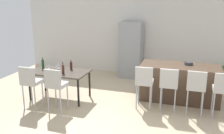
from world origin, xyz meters
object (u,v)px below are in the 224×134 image
object	(u,v)px
wine_bottle_left	(63,69)
bar_chair_far	(223,88)
kitchen_island	(179,83)
wine_glass_right	(58,64)
refrigerator	(131,50)
fruit_bowl	(189,63)
dining_chair_far	(56,84)
potted_plant	(224,73)
bar_chair_middle	(169,83)
wine_bottle_near	(43,64)
bar_chair_right	(196,86)
wine_glass_middle	(49,64)
wine_bottle_far	(71,66)
dining_chair_near	(30,81)
wine_glass_end	(56,66)
bar_chair_left	(144,81)
dining_table	(60,74)

from	to	relation	value
wine_bottle_left	bar_chair_far	bearing A→B (deg)	2.81
kitchen_island	wine_glass_right	bearing A→B (deg)	-168.72
refrigerator	fruit_bowl	world-z (taller)	refrigerator
kitchen_island	dining_chair_far	bearing A→B (deg)	-148.53
wine_bottle_left	potted_plant	world-z (taller)	wine_bottle_left
kitchen_island	bar_chair_middle	size ratio (longest dim) A/B	1.88
bar_chair_far	wine_bottle_near	bearing A→B (deg)	179.17
bar_chair_right	wine_bottle_left	xyz separation A→B (m)	(-3.17, -0.18, 0.16)
wine_glass_middle	wine_glass_right	distance (m)	0.26
wine_bottle_far	refrigerator	world-z (taller)	refrigerator
wine_bottle_far	potted_plant	world-z (taller)	wine_bottle_far
bar_chair_middle	refrigerator	bearing A→B (deg)	120.73
kitchen_island	bar_chair_middle	xyz separation A→B (m)	(-0.20, -0.82, 0.24)
wine_bottle_far	wine_bottle_near	bearing A→B (deg)	-167.46
bar_chair_right	bar_chair_far	distance (m)	0.55
wine_glass_right	bar_chair_middle	bearing A→B (deg)	-3.90
wine_bottle_near	wine_bottle_left	xyz separation A→B (m)	(0.73, -0.25, -0.01)
bar_chair_far	dining_chair_far	bearing A→B (deg)	-167.43
bar_chair_middle	dining_chair_near	distance (m)	3.22
wine_glass_end	refrigerator	bearing A→B (deg)	59.00
bar_chair_far	refrigerator	distance (m)	3.56
wine_bottle_far	bar_chair_far	bearing A→B (deg)	-3.55
kitchen_island	dining_chair_far	xyz separation A→B (m)	(-2.65, -1.62, 0.24)
wine_glass_right	bar_chair_left	bearing A→B (deg)	-4.83
fruit_bowl	potted_plant	size ratio (longest dim) A/B	0.35
wine_bottle_near	wine_glass_middle	xyz separation A→B (m)	(0.14, 0.06, -0.00)
fruit_bowl	dining_chair_near	bearing A→B (deg)	-153.50
wine_bottle_near	wine_glass_right	world-z (taller)	wine_bottle_near
wine_glass_right	potted_plant	bearing A→B (deg)	26.79
dining_chair_near	bar_chair_middle	bearing A→B (deg)	14.39
dining_table	wine_glass_right	bearing A→B (deg)	123.30
bar_chair_far	dining_chair_far	size ratio (longest dim) A/B	1.00
kitchen_island	wine_glass_middle	bearing A→B (deg)	-168.32
dining_chair_far	bar_chair_left	bearing A→B (deg)	23.00
dining_chair_near	wine_bottle_near	size ratio (longest dim) A/B	3.33
bar_chair_far	dining_chair_far	world-z (taller)	same
refrigerator	wine_bottle_far	bearing A→B (deg)	-116.87
wine_glass_end	potted_plant	distance (m)	5.01
kitchen_island	wine_bottle_near	distance (m)	3.62
dining_table	wine_glass_middle	distance (m)	0.46
potted_plant	bar_chair_middle	bearing A→B (deg)	-121.43
wine_glass_end	dining_chair_far	bearing A→B (deg)	-61.87
dining_chair_near	wine_bottle_far	size ratio (longest dim) A/B	3.99
bar_chair_middle	dining_chair_far	distance (m)	2.57
wine_bottle_left	wine_bottle_near	bearing A→B (deg)	161.33
wine_bottle_far	dining_table	bearing A→B (deg)	-130.83
wine_glass_end	bar_chair_left	bearing A→B (deg)	-0.77
bar_chair_far	dining_table	distance (m)	3.92
dining_chair_near	dining_table	bearing A→B (deg)	66.65
wine_bottle_near	refrigerator	bearing A→B (deg)	51.84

